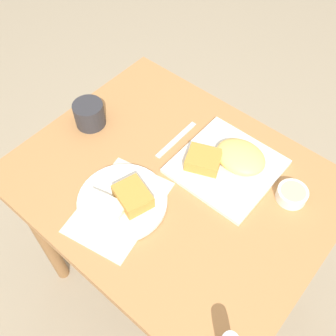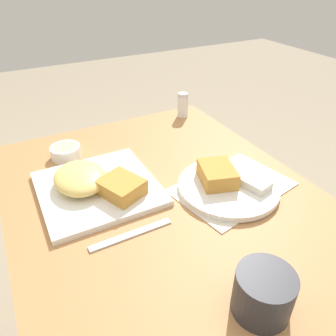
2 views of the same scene
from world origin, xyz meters
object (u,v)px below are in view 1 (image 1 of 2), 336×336
object	(u,v)px
plate_oval_far	(124,200)
sauce_ramekin	(292,194)
plate_square_near	(229,162)
coffee_mug	(88,115)
butter_knife	(176,140)

from	to	relation	value
plate_oval_far	sauce_ramekin	distance (m)	0.45
plate_square_near	sauce_ramekin	xyz separation A→B (m)	(-0.19, -0.02, -0.00)
plate_oval_far	coffee_mug	distance (m)	0.32
plate_oval_far	butter_knife	size ratio (longest dim) A/B	1.37
plate_square_near	plate_oval_far	bearing A→B (deg)	63.84
butter_knife	coffee_mug	world-z (taller)	coffee_mug
sauce_ramekin	butter_knife	distance (m)	0.37
sauce_ramekin	butter_knife	xyz separation A→B (m)	(0.37, 0.04, -0.02)
plate_square_near	plate_oval_far	world-z (taller)	plate_square_near
sauce_ramekin	coffee_mug	size ratio (longest dim) A/B	0.89
plate_oval_far	sauce_ramekin	xyz separation A→B (m)	(-0.33, -0.31, -0.00)
coffee_mug	sauce_ramekin	bearing A→B (deg)	-164.97
plate_square_near	coffee_mug	distance (m)	0.45
plate_oval_far	plate_square_near	bearing A→B (deg)	-116.16
plate_square_near	butter_knife	xyz separation A→B (m)	(0.18, 0.02, -0.02)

